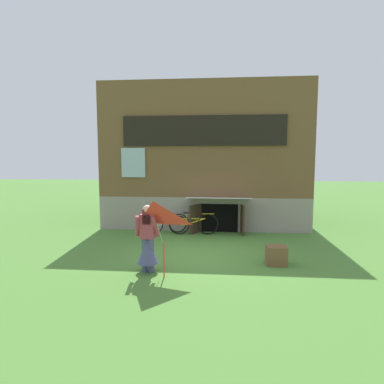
{
  "coord_description": "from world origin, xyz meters",
  "views": [
    {
      "loc": [
        0.73,
        -9.1,
        2.78
      ],
      "look_at": [
        -0.19,
        0.6,
        1.75
      ],
      "focal_mm": 30.66,
      "sensor_mm": 36.0,
      "label": 1
    }
  ],
  "objects_px": {
    "person": "(148,244)",
    "bicycle_yellow": "(193,224)",
    "wooden_crate": "(276,255)",
    "bicycle_silver": "(166,224)",
    "kite": "(153,221)"
  },
  "relations": [
    {
      "from": "person",
      "to": "bicycle_yellow",
      "type": "bearing_deg",
      "value": 90.48
    },
    {
      "from": "person",
      "to": "wooden_crate",
      "type": "distance_m",
      "value": 3.33
    },
    {
      "from": "bicycle_silver",
      "to": "kite",
      "type": "bearing_deg",
      "value": -101.81
    },
    {
      "from": "wooden_crate",
      "to": "kite",
      "type": "bearing_deg",
      "value": -154.26
    },
    {
      "from": "kite",
      "to": "bicycle_yellow",
      "type": "bearing_deg",
      "value": 83.86
    },
    {
      "from": "person",
      "to": "wooden_crate",
      "type": "relative_size",
      "value": 3.15
    },
    {
      "from": "person",
      "to": "wooden_crate",
      "type": "bearing_deg",
      "value": 26.2
    },
    {
      "from": "kite",
      "to": "wooden_crate",
      "type": "height_order",
      "value": "kite"
    },
    {
      "from": "person",
      "to": "kite",
      "type": "xyz_separation_m",
      "value": [
        0.26,
        -0.56,
        0.67
      ]
    },
    {
      "from": "person",
      "to": "kite",
      "type": "relative_size",
      "value": 0.96
    },
    {
      "from": "person",
      "to": "bicycle_yellow",
      "type": "xyz_separation_m",
      "value": [
        0.75,
        3.98,
        -0.3
      ]
    },
    {
      "from": "bicycle_silver",
      "to": "wooden_crate",
      "type": "distance_m",
      "value": 4.73
    },
    {
      "from": "kite",
      "to": "bicycle_silver",
      "type": "height_order",
      "value": "kite"
    },
    {
      "from": "person",
      "to": "kite",
      "type": "height_order",
      "value": "kite"
    },
    {
      "from": "kite",
      "to": "bicycle_silver",
      "type": "xyz_separation_m",
      "value": [
        -0.53,
        4.64,
        -1.03
      ]
    }
  ]
}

